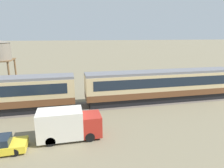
% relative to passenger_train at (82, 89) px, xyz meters
% --- Properties ---
extents(passenger_train, '(85.55, 2.88, 4.13)m').
position_rel_passenger_train_xyz_m(passenger_train, '(0.00, 0.00, 0.00)').
color(passenger_train, brown).
rests_on(passenger_train, ground_plane).
extents(railway_track, '(136.69, 3.60, 0.04)m').
position_rel_passenger_train_xyz_m(railway_track, '(8.82, 0.00, -2.28)').
color(railway_track, '#665B51').
rests_on(railway_track, ground_plane).
extents(delivery_truck_red, '(5.32, 2.17, 2.60)m').
position_rel_passenger_train_xyz_m(delivery_truck_red, '(-1.81, -7.56, -0.97)').
color(delivery_truck_red, '#B2281E').
rests_on(delivery_truck_red, ground_plane).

